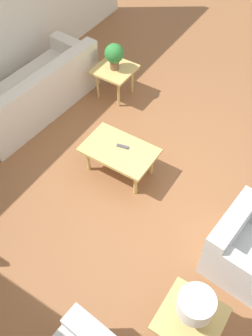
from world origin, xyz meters
TOP-DOWN VIEW (x-y plane):
  - ground_plane at (0.00, 0.00)m, footprint 14.00×14.00m
  - sofa at (2.33, -0.35)m, footprint 0.96×2.19m
  - armchair at (-1.32, 0.37)m, footprint 0.89×0.91m
  - coffee_table at (0.58, -0.00)m, footprint 0.93×0.59m
  - side_table_plant at (1.52, -1.30)m, footprint 0.57×0.57m
  - side_table_lamp at (-1.13, 1.43)m, footprint 0.57×0.57m
  - potted_plant at (1.52, -1.30)m, footprint 0.29×0.29m
  - table_lamp at (-1.13, 1.43)m, footprint 0.32×0.32m
  - remote_control at (0.57, -0.06)m, footprint 0.16×0.07m

SIDE VIEW (x-z plane):
  - ground_plane at x=0.00m, z-range 0.00..0.00m
  - armchair at x=-1.32m, z-range -0.07..0.65m
  - sofa at x=2.33m, z-range -0.09..0.70m
  - coffee_table at x=0.58m, z-range 0.16..0.59m
  - side_table_plant at x=1.52m, z-range 0.18..0.69m
  - side_table_lamp at x=-1.13m, z-range 0.18..0.69m
  - remote_control at x=0.57m, z-range 0.43..0.45m
  - potted_plant at x=1.52m, z-range 0.54..0.95m
  - table_lamp at x=-1.13m, z-range 0.59..1.00m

